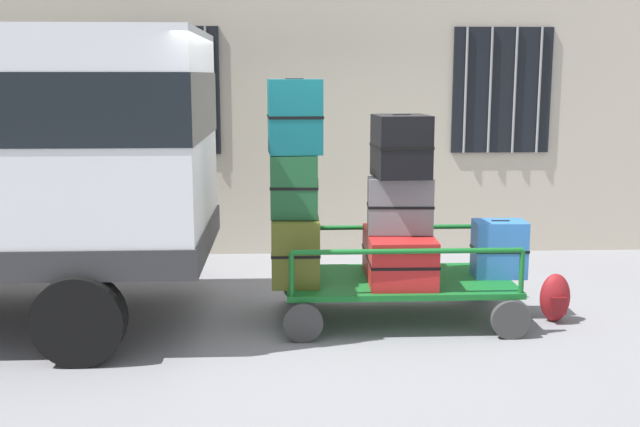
% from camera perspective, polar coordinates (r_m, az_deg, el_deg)
% --- Properties ---
extents(ground_plane, '(40.00, 40.00, 0.00)m').
position_cam_1_polar(ground_plane, '(7.08, 1.02, -7.73)').
color(ground_plane, gray).
extents(building_wall, '(12.00, 0.38, 5.00)m').
position_cam_1_polar(building_wall, '(9.47, -0.01, 12.13)').
color(building_wall, '#BCB29E').
rests_on(building_wall, ground).
extents(luggage_cart, '(2.07, 1.20, 0.38)m').
position_cam_1_polar(luggage_cart, '(6.99, 5.80, -5.30)').
color(luggage_cart, '#146023').
rests_on(luggage_cart, ground).
extents(cart_railing, '(1.97, 1.06, 0.39)m').
position_cam_1_polar(cart_railing, '(6.89, 5.86, -2.26)').
color(cart_railing, '#146023').
rests_on(cart_railing, luggage_cart).
extents(suitcase_left_bottom, '(0.42, 0.79, 0.59)m').
position_cam_1_polar(suitcase_left_bottom, '(6.85, -1.84, -2.52)').
color(suitcase_left_bottom, '#4C5119').
rests_on(suitcase_left_bottom, luggage_cart).
extents(suitcase_left_middle, '(0.44, 0.61, 0.55)m').
position_cam_1_polar(suitcase_left_middle, '(6.75, -1.87, 2.20)').
color(suitcase_left_middle, '#194C28').
rests_on(suitcase_left_middle, suitcase_left_bottom).
extents(suitcase_left_top, '(0.48, 0.50, 0.64)m').
position_cam_1_polar(suitcase_left_top, '(6.65, -1.90, 7.22)').
color(suitcase_left_top, '#0F5960').
rests_on(suitcase_left_top, suitcase_left_middle).
extents(suitcase_midleft_bottom, '(0.60, 0.97, 0.43)m').
position_cam_1_polar(suitcase_midleft_bottom, '(6.90, 5.86, -3.16)').
color(suitcase_midleft_bottom, '#B21E1E').
rests_on(suitcase_midleft_bottom, luggage_cart).
extents(suitcase_midleft_middle, '(0.59, 0.31, 0.50)m').
position_cam_1_polar(suitcase_midleft_middle, '(6.79, 5.96, 0.60)').
color(suitcase_midleft_middle, slate).
rests_on(suitcase_midleft_middle, suitcase_midleft_bottom).
extents(suitcase_midleft_top, '(0.50, 0.54, 0.55)m').
position_cam_1_polar(suitcase_midleft_top, '(6.73, 6.04, 4.99)').
color(suitcase_midleft_top, black).
rests_on(suitcase_midleft_top, suitcase_midleft_middle).
extents(suitcase_center_bottom, '(0.48, 0.32, 0.52)m').
position_cam_1_polar(suitcase_center_bottom, '(7.14, 13.16, -2.56)').
color(suitcase_center_bottom, '#3372C6').
rests_on(suitcase_center_bottom, luggage_cart).
extents(backpack, '(0.27, 0.22, 0.44)m').
position_cam_1_polar(backpack, '(7.23, 17.05, -6.02)').
color(backpack, maroon).
rests_on(backpack, ground).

